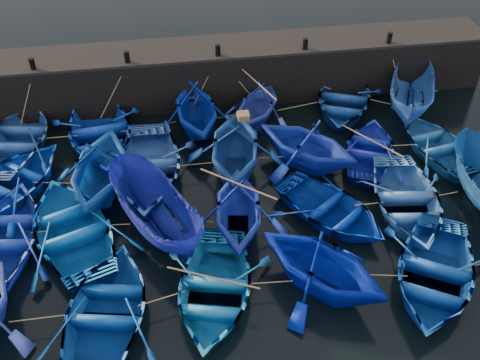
{
  "coord_description": "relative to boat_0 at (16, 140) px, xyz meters",
  "views": [
    {
      "loc": [
        -2.38,
        -12.04,
        14.04
      ],
      "look_at": [
        0.0,
        3.2,
        0.7
      ],
      "focal_mm": 40.0,
      "sensor_mm": 36.0,
      "label": 1
    }
  ],
  "objects": [
    {
      "name": "boat_9",
      "position": [
        8.96,
        -2.74,
        0.71
      ],
      "size": [
        4.98,
        5.52,
        2.56
      ],
      "primitive_type": "imported",
      "rotation": [
        0.0,
        0.0,
        2.96
      ],
      "color": "navy",
      "rests_on": "ground"
    },
    {
      "name": "boat_22",
      "position": [
        7.32,
        -8.94,
        -0.06
      ],
      "size": [
        4.62,
        5.63,
        1.02
      ],
      "primitive_type": "imported",
      "rotation": [
        0.0,
        0.0,
        -0.25
      ],
      "color": "blue",
      "rests_on": "ground"
    },
    {
      "name": "bollard_0",
      "position": [
        0.91,
        2.26,
        2.3
      ],
      "size": [
        0.24,
        0.24,
        0.5
      ],
      "primitive_type": "cylinder",
      "color": "black",
      "rests_on": "quay_top"
    },
    {
      "name": "boat_1",
      "position": [
        3.44,
        -0.03,
        0.03
      ],
      "size": [
        4.87,
        6.26,
        1.19
      ],
      "primitive_type": "imported",
      "rotation": [
        0.0,
        0.0,
        0.14
      ],
      "color": "#0A32B7",
      "rests_on": "ground"
    },
    {
      "name": "boat_10",
      "position": [
        11.86,
        -2.81,
        0.59
      ],
      "size": [
        5.81,
        5.78,
        2.32
      ],
      "primitive_type": "imported",
      "rotation": [
        0.0,
        0.0,
        3.96
      ],
      "color": "#132BAA",
      "rests_on": "ground"
    },
    {
      "name": "bollard_3",
      "position": [
        12.91,
        2.26,
        2.3
      ],
      "size": [
        0.24,
        0.24,
        0.5
      ],
      "primitive_type": "cylinder",
      "color": "black",
      "rests_on": "quay_top"
    },
    {
      "name": "boat_6",
      "position": [
        0.15,
        -2.87,
        -0.01
      ],
      "size": [
        6.32,
        6.62,
        1.12
      ],
      "primitive_type": "imported",
      "rotation": [
        0.0,
        0.0,
        2.49
      ],
      "color": "#0537AB",
      "rests_on": "ground"
    },
    {
      "name": "bollard_2",
      "position": [
        8.91,
        2.26,
        2.3
      ],
      "size": [
        0.24,
        0.24,
        0.5
      ],
      "primitive_type": "cylinder",
      "color": "black",
      "rests_on": "quay_top"
    },
    {
      "name": "boat_21",
      "position": [
        4.07,
        -9.26,
        -0.04
      ],
      "size": [
        4.56,
        5.7,
        1.05
      ],
      "primitive_type": "imported",
      "rotation": [
        0.0,
        0.0,
        2.94
      ],
      "color": "#094296",
      "rests_on": "ground"
    },
    {
      "name": "boat_13",
      "position": [
        0.44,
        -5.61,
        -0.02
      ],
      "size": [
        4.36,
        5.68,
        1.09
      ],
      "primitive_type": "imported",
      "rotation": [
        0.0,
        0.0,
        3.03
      ],
      "color": "#162F9B",
      "rests_on": "ground"
    },
    {
      "name": "boat_0",
      "position": [
        0.0,
        0.0,
        0.0
      ],
      "size": [
        4.93,
        6.16,
        1.14
      ],
      "primitive_type": "imported",
      "rotation": [
        0.0,
        0.0,
        2.94
      ],
      "color": "navy",
      "rests_on": "ground"
    },
    {
      "name": "boat_11",
      "position": [
        14.62,
        -2.78,
        -0.12
      ],
      "size": [
        4.62,
        5.22,
        0.9
      ],
      "primitive_type": "imported",
      "rotation": [
        0.0,
        0.0,
        2.7
      ],
      "color": "#1221A4",
      "rests_on": "ground"
    },
    {
      "name": "wooden_crate",
      "position": [
        9.26,
        -2.74,
        2.1
      ],
      "size": [
        0.44,
        0.43,
        0.23
      ],
      "primitive_type": "cube",
      "color": "brown",
      "rests_on": "boat_9"
    },
    {
      "name": "boat_23",
      "position": [
        10.75,
        -9.06,
        0.61
      ],
      "size": [
        5.88,
        5.9,
        2.36
      ],
      "primitive_type": "imported",
      "rotation": [
        0.0,
        0.0,
        0.77
      ],
      "color": "#00169E",
      "rests_on": "ground"
    },
    {
      "name": "bollard_1",
      "position": [
        4.91,
        2.26,
        2.3
      ],
      "size": [
        0.24,
        0.24,
        0.5
      ],
      "primitive_type": "cylinder",
      "color": "black",
      "rests_on": "quay_top"
    },
    {
      "name": "boat_12",
      "position": [
        17.54,
        -2.87,
        -0.11
      ],
      "size": [
        3.9,
        4.9,
        0.91
      ],
      "primitive_type": "imported",
      "rotation": [
        0.0,
        0.0,
        3.32
      ],
      "color": "#23629E",
      "rests_on": "ground"
    },
    {
      "name": "quay_top",
      "position": [
        8.91,
        3.16,
        1.99
      ],
      "size": [
        26.0,
        2.5,
        0.12
      ],
      "primitive_type": "cube",
      "color": "black",
      "rests_on": "quay_wall"
    },
    {
      "name": "ground",
      "position": [
        8.91,
        -7.34,
        -0.57
      ],
      "size": [
        120.0,
        120.0,
        0.0
      ],
      "primitive_type": "plane",
      "color": "black",
      "rests_on": "ground"
    },
    {
      "name": "boat_2",
      "position": [
        7.64,
        0.37,
        0.6
      ],
      "size": [
        4.11,
        4.69,
        2.34
      ],
      "primitive_type": "imported",
      "rotation": [
        0.0,
        0.0,
        0.06
      ],
      "color": "#09299F",
      "rests_on": "ground"
    },
    {
      "name": "loose_oars",
      "position": [
        10.23,
        -4.31,
        0.99
      ],
      "size": [
        9.56,
        11.57,
        1.36
      ],
      "color": "#99724C",
      "rests_on": "ground"
    },
    {
      "name": "boat_4",
      "position": [
        14.62,
        1.02,
        -0.04
      ],
      "size": [
        5.42,
        6.19,
        1.07
      ],
      "primitive_type": "imported",
      "rotation": [
        0.0,
        0.0,
        -0.4
      ],
      "color": "navy",
      "rests_on": "ground"
    },
    {
      "name": "boat_17",
      "position": [
        11.98,
        -6.03,
        -0.1
      ],
      "size": [
        5.32,
        5.61,
        0.95
      ],
      "primitive_type": "imported",
      "rotation": [
        0.0,
        0.0,
        0.63
      ],
      "color": "#00268C",
      "rests_on": "ground"
    },
    {
      "name": "boat_14",
      "position": [
        2.77,
        -5.62,
        0.0
      ],
      "size": [
        5.56,
        6.5,
        1.14
      ],
      "primitive_type": "imported",
      "rotation": [
        0.0,
        0.0,
        3.48
      ],
      "color": "blue",
      "rests_on": "ground"
    },
    {
      "name": "boat_7",
      "position": [
        3.7,
        -3.21,
        0.7
      ],
      "size": [
        4.94,
        5.48,
        2.54
      ],
      "primitive_type": "imported",
      "rotation": [
        0.0,
        0.0,
        2.97
      ],
      "color": "#0D4899",
      "rests_on": "ground"
    },
    {
      "name": "boat_15",
      "position": [
        5.64,
        -5.72,
        0.44
      ],
      "size": [
        4.09,
        5.53,
        2.01
      ],
      "primitive_type": "imported",
      "rotation": [
        0.0,
        0.0,
        3.61
      ],
      "color": "navy",
      "rests_on": "ground"
    },
    {
      "name": "bollard_4",
      "position": [
        16.91,
        2.26,
        2.3
      ],
      "size": [
        0.24,
        0.24,
        0.5
      ],
      "primitive_type": "cylinder",
      "color": "black",
      "rests_on": "quay_top"
    },
    {
      "name": "boat_8",
      "position": [
        5.37,
        -2.73,
        0.02
      ],
      "size": [
        4.41,
        5.94,
        1.19
      ],
      "primitive_type": "imported",
      "rotation": [
        0.0,
        0.0,
        -0.06
      ],
      "color": "#315FB9",
      "rests_on": "ground"
    },
    {
      "name": "mooring_ropes",
      "position": [
        8.96,
        -2.34,
        0.32
      ],
      "size": [
        17.62,
        11.69,
        2.1
      ],
      "color": "tan",
      "rests_on": "ground"
    },
    {
      "name": "boat_18",
      "position": [
        14.87,
        -6.02,
        -0.04
      ],
      "size": [
        4.29,
        5.54,
        1.06
      ],
      "primitive_type": "imported",
      "rotation": [
        0.0,
        0.0,
        -0.13
      ],
      "color": "blue",
      "rests_on": "ground"
    },
    {
      "name": "quay_wall",
      "position": [
        8.91,
        3.16,
        0.68
      ],
      "size": [
        26.0,
        2.5,
        2.5
      ],
      "primitive_type": "cube",
      "color": "black",
      "rests_on": "ground"
    },
    {
      "name": "boat_3",
      "position": [
        10.46,
        0.55,
        0.43
      ],
      "size": [
        4.73,
        4.92,
        1.99
      ],
      "primitive_type": "imported",
      "rotation": [
        0.0,
        0.0,
        -0.53
      ],
      "color": "#2B41AF",
      "rests_on": "ground"
    },
    {
      "name": "boat_5",
      "position": [
        17.58,
        0.25,
        0.45
      ],
      "size": [
        4.05,
        5.61,
        2.04
      ],
      "primitive_type": "imported",
      "rotation": [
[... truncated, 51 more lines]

